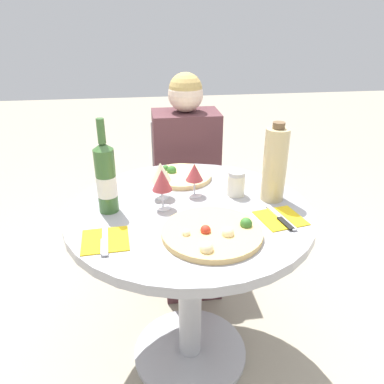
{
  "coord_description": "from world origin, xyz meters",
  "views": [
    {
      "loc": [
        -0.16,
        -1.24,
        1.43
      ],
      "look_at": [
        -0.0,
        -0.07,
        0.86
      ],
      "focal_mm": 35.0,
      "sensor_mm": 36.0,
      "label": 1
    }
  ],
  "objects_px": {
    "chair_behind_diner": "(185,198)",
    "pizza_large": "(213,233)",
    "seated_diner": "(188,195)",
    "wine_bottle": "(106,178)",
    "dining_table": "(190,248)",
    "tall_carafe": "(275,164)"
  },
  "relations": [
    {
      "from": "chair_behind_diner",
      "to": "pizza_large",
      "type": "distance_m",
      "value": 1.02
    },
    {
      "from": "wine_bottle",
      "to": "tall_carafe",
      "type": "distance_m",
      "value": 0.63
    },
    {
      "from": "pizza_large",
      "to": "tall_carafe",
      "type": "distance_m",
      "value": 0.39
    },
    {
      "from": "chair_behind_diner",
      "to": "seated_diner",
      "type": "relative_size",
      "value": 0.75
    },
    {
      "from": "dining_table",
      "to": "tall_carafe",
      "type": "bearing_deg",
      "value": 5.7
    },
    {
      "from": "chair_behind_diner",
      "to": "pizza_large",
      "type": "bearing_deg",
      "value": 88.68
    },
    {
      "from": "chair_behind_diner",
      "to": "tall_carafe",
      "type": "relative_size",
      "value": 2.83
    },
    {
      "from": "seated_diner",
      "to": "pizza_large",
      "type": "bearing_deg",
      "value": 88.45
    },
    {
      "from": "seated_diner",
      "to": "tall_carafe",
      "type": "relative_size",
      "value": 3.77
    },
    {
      "from": "pizza_large",
      "to": "seated_diner",
      "type": "bearing_deg",
      "value": 88.45
    },
    {
      "from": "seated_diner",
      "to": "wine_bottle",
      "type": "xyz_separation_m",
      "value": [
        -0.37,
        -0.59,
        0.38
      ]
    },
    {
      "from": "dining_table",
      "to": "wine_bottle",
      "type": "xyz_separation_m",
      "value": [
        -0.3,
        0.02,
        0.31
      ]
    },
    {
      "from": "chair_behind_diner",
      "to": "seated_diner",
      "type": "height_order",
      "value": "seated_diner"
    },
    {
      "from": "chair_behind_diner",
      "to": "pizza_large",
      "type": "height_order",
      "value": "chair_behind_diner"
    },
    {
      "from": "chair_behind_diner",
      "to": "tall_carafe",
      "type": "height_order",
      "value": "tall_carafe"
    },
    {
      "from": "seated_diner",
      "to": "pizza_large",
      "type": "relative_size",
      "value": 3.47
    },
    {
      "from": "dining_table",
      "to": "wine_bottle",
      "type": "relative_size",
      "value": 2.66
    },
    {
      "from": "dining_table",
      "to": "chair_behind_diner",
      "type": "bearing_deg",
      "value": 84.55
    },
    {
      "from": "chair_behind_diner",
      "to": "wine_bottle",
      "type": "bearing_deg",
      "value": 63.06
    },
    {
      "from": "wine_bottle",
      "to": "chair_behind_diner",
      "type": "bearing_deg",
      "value": 63.06
    },
    {
      "from": "seated_diner",
      "to": "tall_carafe",
      "type": "xyz_separation_m",
      "value": [
        0.26,
        -0.58,
        0.39
      ]
    },
    {
      "from": "pizza_large",
      "to": "wine_bottle",
      "type": "distance_m",
      "value": 0.43
    }
  ]
}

